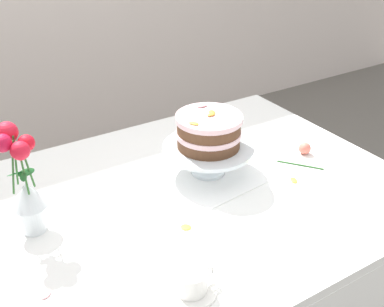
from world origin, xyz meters
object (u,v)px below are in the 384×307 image
layer_cake (209,131)px  flower_vase (24,184)px  dining_table (184,225)px  fallen_rose (305,149)px  teacup (191,283)px  cake_stand (208,150)px

layer_cake → flower_vase: size_ratio=0.67×
dining_table → fallen_rose: fallen_rose is taller
flower_vase → teacup: bearing=-59.8°
teacup → flower_vase: bearing=120.2°
layer_cake → fallen_rose: layer_cake is taller
fallen_rose → teacup: bearing=-153.4°
dining_table → teacup: bearing=-118.2°
dining_table → layer_cake: 0.30m
layer_cake → dining_table: bearing=-148.2°
cake_stand → fallen_rose: cake_stand is taller
cake_stand → flower_vase: bearing=179.2°
layer_cake → flower_vase: (-0.56, 0.01, -0.01)m
teacup → fallen_rose: teacup is taller
teacup → fallen_rose: size_ratio=0.89×
teacup → fallen_rose: bearing=26.6°
cake_stand → dining_table: bearing=-148.2°
layer_cake → fallen_rose: size_ratio=1.49×
flower_vase → fallen_rose: 0.92m
layer_cake → flower_vase: flower_vase is taller
layer_cake → teacup: 0.53m
fallen_rose → flower_vase: bearing=174.9°
layer_cake → teacup: (-0.32, -0.41, -0.13)m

